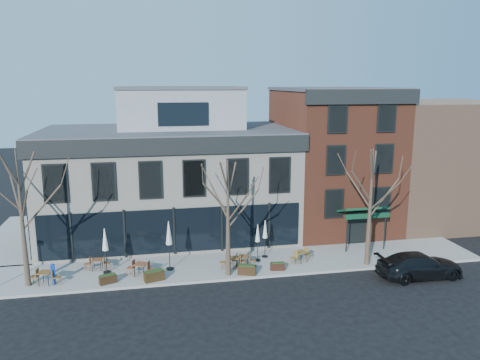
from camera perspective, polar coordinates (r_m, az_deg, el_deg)
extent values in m
plane|color=black|center=(32.19, -7.96, -9.32)|extent=(120.00, 120.00, 0.00)
cube|color=gray|center=(30.49, -1.53, -10.29)|extent=(33.50, 4.70, 0.15)
cube|color=gray|center=(39.09, -25.28, -6.43)|extent=(4.50, 12.00, 0.15)
cube|color=silver|center=(35.86, -8.58, -0.48)|extent=(18.00, 10.00, 8.00)
cube|color=#47474C|center=(35.23, -8.78, 5.97)|extent=(18.30, 10.30, 0.30)
cube|color=black|center=(30.20, -8.35, 4.09)|extent=(18.30, 0.25, 1.10)
cube|color=black|center=(36.11, -23.41, 4.49)|extent=(0.25, 10.30, 1.10)
cube|color=black|center=(31.51, -8.05, -6.13)|extent=(17.20, 0.12, 3.00)
cube|color=black|center=(36.20, -22.92, -4.60)|extent=(0.12, 7.50, 3.00)
cube|color=gray|center=(36.16, -7.32, 8.63)|extent=(9.00, 6.50, 3.00)
cube|color=brown|center=(38.33, 11.16, 2.50)|extent=(8.00, 10.00, 11.00)
cube|color=#47474C|center=(37.86, 11.50, 10.82)|extent=(8.20, 10.20, 0.25)
cube|color=black|center=(33.18, 14.86, 9.79)|extent=(8.20, 0.25, 1.00)
cube|color=#0C351F|center=(33.64, 14.71, -3.48)|extent=(3.20, 1.66, 0.67)
cube|color=black|center=(34.78, 14.00, -5.77)|extent=(1.40, 0.10, 2.50)
cube|color=#8C664C|center=(43.97, 22.83, 2.31)|extent=(12.00, 12.00, 10.00)
cone|color=#382B21|center=(28.74, -25.05, -4.31)|extent=(0.34, 0.34, 7.92)
cylinder|color=#382B21|center=(28.53, -22.98, -3.06)|extent=(2.23, 0.50, 2.48)
cylinder|color=#382B21|center=(29.52, -25.63, -1.89)|extent=(1.03, 2.05, 2.14)
cylinder|color=#382B21|center=(28.32, -27.11, -1.50)|extent=(1.80, 0.75, 2.21)
cylinder|color=#382B21|center=(27.50, -24.78, -2.95)|extent=(1.03, 2.04, 2.28)
cone|color=#382B21|center=(27.63, -1.48, -4.75)|extent=(0.34, 0.34, 7.04)
cylinder|color=#382B21|center=(27.81, 0.39, -3.55)|extent=(2.00, 0.46, 2.21)
cylinder|color=#382B21|center=(28.15, -2.59, -2.51)|extent=(0.93, 1.84, 1.91)
cylinder|color=#382B21|center=(26.90, -2.97, -2.19)|extent=(1.61, 0.68, 1.97)
cylinder|color=#382B21|center=(26.66, -0.34, -3.49)|extent=(0.93, 1.83, 2.03)
cone|color=#382B21|center=(30.31, 15.57, -3.26)|extent=(0.34, 0.34, 7.48)
cylinder|color=#382B21|center=(30.79, 17.16, -2.08)|extent=(2.12, 0.48, 2.35)
cylinder|color=#382B21|center=(30.70, 14.20, -1.12)|extent=(0.98, 1.94, 2.03)
cylinder|color=#382B21|center=(29.38, 14.59, -0.75)|extent=(1.71, 0.71, 2.09)
cylinder|color=#382B21|center=(29.51, 17.18, -1.97)|extent=(0.98, 1.94, 2.16)
imported|color=black|center=(30.54, 21.05, -9.69)|extent=(5.24, 2.18, 1.51)
cylinder|color=#0D3EB1|center=(29.44, -21.79, -11.10)|extent=(0.20, 0.20, 0.70)
cube|color=#0D3EB1|center=(29.22, -21.88, -10.02)|extent=(0.23, 0.19, 0.50)
cone|color=#0D3EB1|center=(29.12, -21.92, -9.47)|extent=(0.26, 0.26, 0.12)
cube|color=brown|center=(29.48, -22.66, -10.34)|extent=(0.85, 0.85, 0.04)
cylinder|color=black|center=(29.50, -23.34, -11.16)|extent=(0.04, 0.04, 0.72)
cylinder|color=black|center=(29.26, -22.33, -11.26)|extent=(0.04, 0.04, 0.72)
cylinder|color=black|center=(29.96, -22.87, -10.76)|extent=(0.04, 0.04, 0.72)
cylinder|color=black|center=(29.73, -21.87, -10.86)|extent=(0.04, 0.04, 0.72)
cube|color=brown|center=(30.59, -17.04, -9.27)|extent=(0.69, 0.69, 0.04)
cylinder|color=black|center=(30.53, -17.57, -10.02)|extent=(0.04, 0.04, 0.65)
cylinder|color=black|center=(30.43, -16.62, -10.03)|extent=(0.04, 0.04, 0.65)
cylinder|color=black|center=(30.99, -17.38, -9.67)|extent=(0.04, 0.04, 0.65)
cylinder|color=black|center=(30.89, -16.45, -9.69)|extent=(0.04, 0.04, 0.65)
cube|color=brown|center=(28.97, -12.00, -9.99)|extent=(0.96, 0.96, 0.04)
cylinder|color=black|center=(28.99, -12.74, -10.83)|extent=(0.04, 0.04, 0.75)
cylinder|color=black|center=(28.75, -11.68, -10.98)|extent=(0.04, 0.04, 0.75)
cylinder|color=black|center=(29.47, -12.24, -10.42)|extent=(0.04, 0.04, 0.75)
cylinder|color=black|center=(29.24, -11.19, -10.56)|extent=(0.04, 0.04, 0.75)
cube|color=brown|center=(29.51, -0.85, -9.47)|extent=(0.71, 0.71, 0.04)
cylinder|color=black|center=(29.37, -1.32, -10.30)|extent=(0.04, 0.04, 0.68)
cylinder|color=black|center=(29.41, -0.28, -10.26)|extent=(0.04, 0.04, 0.68)
cylinder|color=black|center=(29.86, -1.40, -9.92)|extent=(0.04, 0.04, 0.68)
cylinder|color=black|center=(29.90, -0.38, -9.89)|extent=(0.04, 0.04, 0.68)
cube|color=brown|center=(29.82, 0.44, -9.28)|extent=(0.80, 0.80, 0.04)
cylinder|color=black|center=(29.74, -0.10, -10.04)|extent=(0.04, 0.04, 0.65)
cylinder|color=black|center=(29.69, 0.88, -10.08)|extent=(0.04, 0.04, 0.65)
cylinder|color=black|center=(30.20, 0.01, -9.68)|extent=(0.04, 0.04, 0.65)
cylinder|color=black|center=(30.15, 0.98, -9.72)|extent=(0.04, 0.04, 0.65)
cube|color=brown|center=(30.73, 7.47, -8.69)|extent=(0.87, 0.87, 0.04)
cylinder|color=black|center=(30.51, 7.43, -9.54)|extent=(0.04, 0.04, 0.67)
cylinder|color=black|center=(30.85, 8.15, -9.32)|extent=(0.04, 0.04, 0.67)
cylinder|color=black|center=(30.87, 6.76, -9.27)|extent=(0.04, 0.04, 0.67)
cylinder|color=black|center=(31.20, 7.48, -9.05)|extent=(0.04, 0.04, 0.67)
cylinder|color=black|center=(30.10, -15.91, -10.84)|extent=(0.45, 0.45, 0.06)
cylinder|color=black|center=(29.70, -16.03, -8.87)|extent=(0.05, 0.05, 2.27)
cone|color=white|center=(29.36, -16.15, -6.98)|extent=(0.37, 0.37, 1.34)
cylinder|color=black|center=(30.24, -15.91, -10.73)|extent=(0.45, 0.45, 0.06)
cylinder|color=black|center=(29.85, -16.03, -8.78)|extent=(0.05, 0.05, 2.26)
cone|color=silver|center=(29.51, -16.14, -6.91)|extent=(0.37, 0.37, 1.34)
cylinder|color=black|center=(29.92, -8.54, -10.64)|extent=(0.50, 0.50, 0.07)
cylinder|color=black|center=(29.48, -8.61, -8.47)|extent=(0.06, 0.06, 2.48)
cone|color=beige|center=(29.11, -8.68, -6.38)|extent=(0.41, 0.41, 1.47)
cylinder|color=black|center=(31.00, 2.14, -9.71)|extent=(0.39, 0.39, 0.05)
cylinder|color=black|center=(30.66, 2.16, -8.04)|extent=(0.04, 0.04, 1.97)
cone|color=beige|center=(30.37, 2.17, -6.45)|extent=(0.32, 0.32, 1.16)
cylinder|color=black|center=(31.58, 3.04, -9.30)|extent=(0.41, 0.41, 0.06)
cylinder|color=black|center=(31.24, 3.06, -7.60)|extent=(0.05, 0.05, 2.04)
cone|color=silver|center=(30.95, 3.08, -5.98)|extent=(0.33, 0.33, 1.21)
cube|color=black|center=(28.63, -15.80, -11.58)|extent=(1.04, 0.70, 0.48)
cube|color=#1E3314|center=(28.53, -15.83, -11.10)|extent=(0.92, 0.60, 0.08)
cube|color=#302110|center=(28.36, -10.42, -11.44)|extent=(1.23, 0.79, 0.57)
cube|color=#1E3314|center=(28.24, -10.44, -10.86)|extent=(1.10, 0.67, 0.09)
cube|color=black|center=(28.76, 0.85, -10.93)|extent=(1.18, 0.77, 0.55)
cube|color=#1E3314|center=(28.65, 0.85, -10.38)|extent=(1.05, 0.65, 0.09)
cube|color=black|center=(29.51, 4.60, -10.47)|extent=(0.92, 0.47, 0.44)
cube|color=#1E3314|center=(29.42, 4.61, -10.04)|extent=(0.83, 0.39, 0.07)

